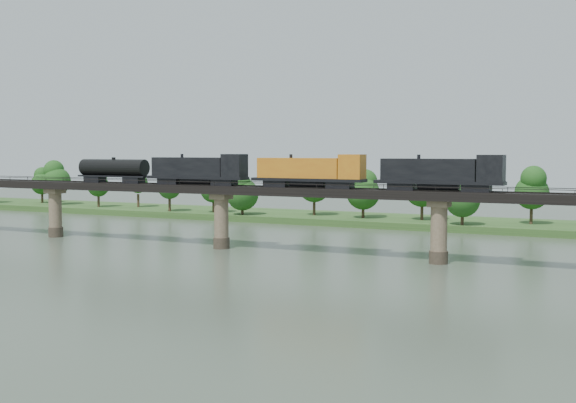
% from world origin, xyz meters
% --- Properties ---
extents(ground, '(400.00, 400.00, 0.00)m').
position_xyz_m(ground, '(0.00, 0.00, 0.00)').
color(ground, '#374536').
rests_on(ground, ground).
extents(far_bank, '(300.00, 24.00, 1.60)m').
position_xyz_m(far_bank, '(0.00, 85.00, 0.80)').
color(far_bank, '#2A4E1F').
rests_on(far_bank, ground).
extents(bridge, '(236.00, 30.00, 11.50)m').
position_xyz_m(bridge, '(0.00, 30.00, 5.46)').
color(bridge, '#473A2D').
rests_on(bridge, ground).
extents(bridge_superstructure, '(220.00, 4.90, 0.75)m').
position_xyz_m(bridge_superstructure, '(0.00, 30.00, 11.79)').
color(bridge_superstructure, black).
rests_on(bridge_superstructure, bridge).
extents(far_treeline, '(289.06, 17.54, 13.60)m').
position_xyz_m(far_treeline, '(-8.21, 80.52, 8.83)').
color(far_treeline, '#382619').
rests_on(far_treeline, far_bank).
extents(freight_train, '(82.63, 3.22, 5.69)m').
position_xyz_m(freight_train, '(9.97, 30.00, 14.22)').
color(freight_train, black).
rests_on(freight_train, bridge).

